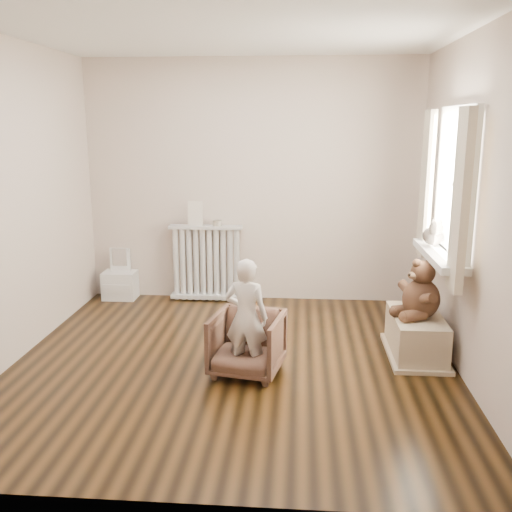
# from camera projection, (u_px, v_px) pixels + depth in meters

# --- Properties ---
(floor) EXTENTS (3.60, 3.60, 0.01)m
(floor) POSITION_uv_depth(u_px,v_px,m) (234.00, 362.00, 4.70)
(floor) COLOR black
(floor) RESTS_ON ground
(ceiling) EXTENTS (3.60, 3.60, 0.01)m
(ceiling) POSITION_uv_depth(u_px,v_px,m) (230.00, 27.00, 4.11)
(ceiling) COLOR white
(ceiling) RESTS_ON ground
(back_wall) EXTENTS (3.60, 0.02, 2.60)m
(back_wall) POSITION_uv_depth(u_px,v_px,m) (252.00, 182.00, 6.15)
(back_wall) COLOR beige
(back_wall) RESTS_ON ground
(front_wall) EXTENTS (3.60, 0.02, 2.60)m
(front_wall) POSITION_uv_depth(u_px,v_px,m) (186.00, 261.00, 2.66)
(front_wall) COLOR beige
(front_wall) RESTS_ON ground
(left_wall) EXTENTS (0.02, 3.60, 2.60)m
(left_wall) POSITION_uv_depth(u_px,v_px,m) (8.00, 204.00, 4.55)
(left_wall) COLOR beige
(left_wall) RESTS_ON ground
(right_wall) EXTENTS (0.02, 3.60, 2.60)m
(right_wall) POSITION_uv_depth(u_px,v_px,m) (470.00, 209.00, 4.27)
(right_wall) COLOR beige
(right_wall) RESTS_ON ground
(window) EXTENTS (0.03, 0.90, 1.10)m
(window) POSITION_uv_depth(u_px,v_px,m) (456.00, 184.00, 4.53)
(window) COLOR white
(window) RESTS_ON right_wall
(window_sill) EXTENTS (0.22, 1.10, 0.06)m
(window_sill) POSITION_uv_depth(u_px,v_px,m) (439.00, 255.00, 4.67)
(window_sill) COLOR silver
(window_sill) RESTS_ON right_wall
(curtain_left) EXTENTS (0.06, 0.26, 1.30)m
(curtain_left) POSITION_uv_depth(u_px,v_px,m) (461.00, 201.00, 4.00)
(curtain_left) COLOR beige
(curtain_left) RESTS_ON right_wall
(curtain_right) EXTENTS (0.06, 0.26, 1.30)m
(curtain_right) POSITION_uv_depth(u_px,v_px,m) (426.00, 184.00, 5.10)
(curtain_right) COLOR beige
(curtain_right) RESTS_ON right_wall
(radiator) EXTENTS (0.80, 0.15, 0.84)m
(radiator) POSITION_uv_depth(u_px,v_px,m) (206.00, 266.00, 6.28)
(radiator) COLOR silver
(radiator) RESTS_ON floor
(paper_doll) EXTENTS (0.16, 0.01, 0.27)m
(paper_doll) POSITION_uv_depth(u_px,v_px,m) (195.00, 213.00, 6.16)
(paper_doll) COLOR beige
(paper_doll) RESTS_ON radiator
(tin_a) EXTENTS (0.10, 0.10, 0.06)m
(tin_a) POSITION_uv_depth(u_px,v_px,m) (217.00, 223.00, 6.16)
(tin_a) COLOR #A59E8C
(tin_a) RESTS_ON radiator
(toy_vanity) EXTENTS (0.36, 0.26, 0.57)m
(toy_vanity) POSITION_uv_depth(u_px,v_px,m) (120.00, 275.00, 6.36)
(toy_vanity) COLOR silver
(toy_vanity) RESTS_ON floor
(armchair) EXTENTS (0.62, 0.63, 0.49)m
(armchair) POSITION_uv_depth(u_px,v_px,m) (247.00, 344.00, 4.45)
(armchair) COLOR brown
(armchair) RESTS_ON floor
(child) EXTENTS (0.37, 0.28, 0.92)m
(child) POSITION_uv_depth(u_px,v_px,m) (246.00, 317.00, 4.35)
(child) COLOR beige
(child) RESTS_ON armchair
(toy_bench) EXTENTS (0.40, 0.76, 0.36)m
(toy_bench) POSITION_uv_depth(u_px,v_px,m) (416.00, 333.00, 4.80)
(toy_bench) COLOR #BEAE8C
(toy_bench) RESTS_ON floor
(teddy_bear) EXTENTS (0.49, 0.44, 0.49)m
(teddy_bear) POSITION_uv_depth(u_px,v_px,m) (422.00, 281.00, 4.65)
(teddy_bear) COLOR #3C2416
(teddy_bear) RESTS_ON toy_bench
(plush_cat) EXTENTS (0.27, 0.33, 0.24)m
(plush_cat) POSITION_uv_depth(u_px,v_px,m) (433.00, 234.00, 4.86)
(plush_cat) COLOR #675D57
(plush_cat) RESTS_ON window_sill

